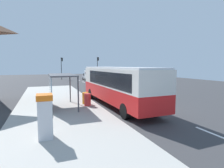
{
  "coord_description": "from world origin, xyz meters",
  "views": [
    {
      "loc": [
        -7.47,
        -12.21,
        3.35
      ],
      "look_at": [
        -1.0,
        4.62,
        1.5
      ],
      "focal_mm": 29.16,
      "sensor_mm": 36.0,
      "label": 1
    }
  ],
  "objects_px": {
    "bus": "(117,84)",
    "ticket_machine": "(45,116)",
    "white_van": "(92,75)",
    "traffic_light_far_side": "(62,65)",
    "recycling_bin_red": "(87,100)",
    "bus_shelter": "(58,82)",
    "sedan_near": "(88,77)",
    "traffic_light_near_side": "(98,64)",
    "recycling_bin_orange": "(86,98)"
  },
  "relations": [
    {
      "from": "bus",
      "to": "ticket_machine",
      "type": "xyz_separation_m",
      "value": [
        -5.71,
        -5.65,
        -0.67
      ]
    },
    {
      "from": "white_van",
      "to": "ticket_machine",
      "type": "bearing_deg",
      "value": -108.44
    },
    {
      "from": "ticket_machine",
      "to": "traffic_light_far_side",
      "type": "height_order",
      "value": "traffic_light_far_side"
    },
    {
      "from": "recycling_bin_red",
      "to": "bus_shelter",
      "type": "height_order",
      "value": "bus_shelter"
    },
    {
      "from": "sedan_near",
      "to": "ticket_machine",
      "type": "xyz_separation_m",
      "value": [
        -9.72,
        -32.43,
        0.38
      ]
    },
    {
      "from": "bus",
      "to": "traffic_light_far_side",
      "type": "bearing_deg",
      "value": 92.61
    },
    {
      "from": "white_van",
      "to": "sedan_near",
      "type": "distance_m",
      "value": 3.61
    },
    {
      "from": "ticket_machine",
      "to": "bus_shelter",
      "type": "xyz_separation_m",
      "value": [
        1.01,
        5.82,
        0.93
      ]
    },
    {
      "from": "ticket_machine",
      "to": "recycling_bin_red",
      "type": "bearing_deg",
      "value": 60.56
    },
    {
      "from": "ticket_machine",
      "to": "traffic_light_near_side",
      "type": "relative_size",
      "value": 0.36
    },
    {
      "from": "bus_shelter",
      "to": "white_van",
      "type": "bearing_deg",
      "value": 69.51
    },
    {
      "from": "sedan_near",
      "to": "ticket_machine",
      "type": "relative_size",
      "value": 2.29
    },
    {
      "from": "recycling_bin_red",
      "to": "traffic_light_near_side",
      "type": "height_order",
      "value": "traffic_light_near_side"
    },
    {
      "from": "sedan_near",
      "to": "traffic_light_far_side",
      "type": "xyz_separation_m",
      "value": [
        -5.4,
        3.75,
        2.67
      ]
    },
    {
      "from": "ticket_machine",
      "to": "bus_shelter",
      "type": "relative_size",
      "value": 0.48
    },
    {
      "from": "recycling_bin_orange",
      "to": "bus_shelter",
      "type": "distance_m",
      "value": 2.71
    },
    {
      "from": "bus",
      "to": "recycling_bin_orange",
      "type": "xyz_separation_m",
      "value": [
        -2.49,
        0.76,
        -1.19
      ]
    },
    {
      "from": "bus",
      "to": "traffic_light_near_side",
      "type": "relative_size",
      "value": 2.04
    },
    {
      "from": "ticket_machine",
      "to": "recycling_bin_orange",
      "type": "bearing_deg",
      "value": 63.31
    },
    {
      "from": "recycling_bin_orange",
      "to": "bus",
      "type": "bearing_deg",
      "value": -17.07
    },
    {
      "from": "traffic_light_far_side",
      "to": "bus",
      "type": "bearing_deg",
      "value": -87.39
    },
    {
      "from": "recycling_bin_red",
      "to": "recycling_bin_orange",
      "type": "xyz_separation_m",
      "value": [
        0.0,
        0.7,
        0.0
      ]
    },
    {
      "from": "white_van",
      "to": "ticket_machine",
      "type": "xyz_separation_m",
      "value": [
        -9.62,
        -28.86,
        -0.17
      ]
    },
    {
      "from": "traffic_light_near_side",
      "to": "traffic_light_far_side",
      "type": "bearing_deg",
      "value": 174.68
    },
    {
      "from": "bus",
      "to": "sedan_near",
      "type": "relative_size",
      "value": 2.49
    },
    {
      "from": "traffic_light_far_side",
      "to": "bus_shelter",
      "type": "relative_size",
      "value": 1.31
    },
    {
      "from": "recycling_bin_orange",
      "to": "traffic_light_near_side",
      "type": "distance_m",
      "value": 30.69
    },
    {
      "from": "traffic_light_far_side",
      "to": "bus_shelter",
      "type": "bearing_deg",
      "value": -96.22
    },
    {
      "from": "bus",
      "to": "white_van",
      "type": "bearing_deg",
      "value": 80.44
    },
    {
      "from": "bus",
      "to": "ticket_machine",
      "type": "height_order",
      "value": "bus"
    },
    {
      "from": "sedan_near",
      "to": "traffic_light_near_side",
      "type": "height_order",
      "value": "traffic_light_near_side"
    },
    {
      "from": "white_van",
      "to": "recycling_bin_red",
      "type": "distance_m",
      "value": 24.03
    },
    {
      "from": "recycling_bin_orange",
      "to": "traffic_light_far_side",
      "type": "xyz_separation_m",
      "value": [
        1.1,
        29.77,
        2.81
      ]
    },
    {
      "from": "recycling_bin_red",
      "to": "traffic_light_near_side",
      "type": "bearing_deg",
      "value": 71.91
    },
    {
      "from": "recycling_bin_red",
      "to": "traffic_light_near_side",
      "type": "relative_size",
      "value": 0.17
    },
    {
      "from": "white_van",
      "to": "traffic_light_near_side",
      "type": "relative_size",
      "value": 0.96
    },
    {
      "from": "recycling_bin_orange",
      "to": "bus_shelter",
      "type": "bearing_deg",
      "value": -165.11
    },
    {
      "from": "sedan_near",
      "to": "recycling_bin_orange",
      "type": "bearing_deg",
      "value": -104.02
    },
    {
      "from": "bus_shelter",
      "to": "bus",
      "type": "bearing_deg",
      "value": -2.14
    },
    {
      "from": "bus_shelter",
      "to": "recycling_bin_orange",
      "type": "bearing_deg",
      "value": 14.89
    },
    {
      "from": "ticket_machine",
      "to": "traffic_light_near_side",
      "type": "distance_m",
      "value": 37.74
    },
    {
      "from": "ticket_machine",
      "to": "recycling_bin_orange",
      "type": "relative_size",
      "value": 2.04
    },
    {
      "from": "bus",
      "to": "white_van",
      "type": "relative_size",
      "value": 2.12
    },
    {
      "from": "ticket_machine",
      "to": "traffic_light_far_side",
      "type": "xyz_separation_m",
      "value": [
        4.32,
        36.18,
        2.29
      ]
    },
    {
      "from": "bus",
      "to": "recycling_bin_orange",
      "type": "height_order",
      "value": "bus"
    },
    {
      "from": "ticket_machine",
      "to": "white_van",
      "type": "bearing_deg",
      "value": 71.56
    },
    {
      "from": "recycling_bin_red",
      "to": "traffic_light_far_side",
      "type": "bearing_deg",
      "value": 87.94
    },
    {
      "from": "sedan_near",
      "to": "traffic_light_far_side",
      "type": "height_order",
      "value": "traffic_light_far_side"
    },
    {
      "from": "bus",
      "to": "traffic_light_near_side",
      "type": "height_order",
      "value": "traffic_light_near_side"
    },
    {
      "from": "traffic_light_near_side",
      "to": "traffic_light_far_side",
      "type": "height_order",
      "value": "traffic_light_near_side"
    }
  ]
}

